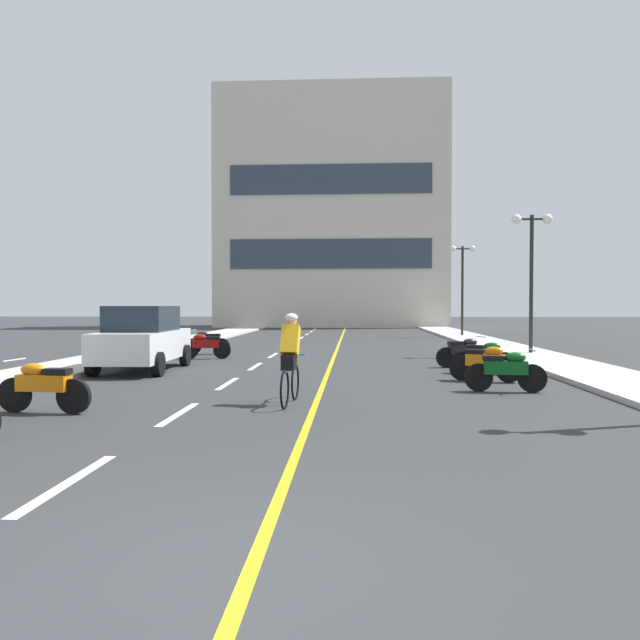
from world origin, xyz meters
name	(u,v)px	position (x,y,z in m)	size (l,w,h in m)	color
ground_plane	(331,350)	(0.00, 21.00, 0.00)	(140.00, 140.00, 0.00)	#2D3033
curb_left	(180,343)	(-7.20, 24.00, 0.06)	(2.40, 72.00, 0.12)	#B7B2A8
curb_right	(491,344)	(7.20, 24.00, 0.06)	(2.40, 72.00, 0.12)	#B7B2A8
lane_dash_0	(68,482)	(-2.00, 2.00, 0.00)	(0.14, 2.20, 0.01)	silver
lane_dash_1	(179,414)	(-2.00, 6.00, 0.00)	(0.14, 2.20, 0.01)	silver
lane_dash_2	(228,383)	(-2.00, 10.00, 0.00)	(0.14, 2.20, 0.01)	silver
lane_dash_3	(255,366)	(-2.00, 14.00, 0.00)	(0.14, 2.20, 0.01)	silver
lane_dash_4	(273,355)	(-2.00, 18.00, 0.00)	(0.14, 2.20, 0.01)	silver
lane_dash_5	(285,348)	(-2.00, 22.00, 0.00)	(0.14, 2.20, 0.01)	silver
lane_dash_6	(294,342)	(-2.00, 26.00, 0.00)	(0.14, 2.20, 0.01)	silver
lane_dash_7	(301,338)	(-2.00, 30.00, 0.00)	(0.14, 2.20, 0.01)	silver
lane_dash_8	(307,334)	(-2.00, 34.00, 0.00)	(0.14, 2.20, 0.01)	silver
lane_dash_9	(311,332)	(-2.00, 38.00, 0.00)	(0.14, 2.20, 0.01)	silver
lane_dash_10	(315,329)	(-2.00, 42.00, 0.00)	(0.14, 2.20, 0.01)	silver
lane_dash_11	(318,327)	(-2.00, 46.00, 0.00)	(0.14, 2.20, 0.01)	silver
centre_line_yellow	(339,345)	(0.25, 24.00, 0.00)	(0.12, 66.00, 0.01)	gold
office_building	(332,210)	(-0.97, 48.14, 9.95)	(19.29, 6.40, 19.91)	beige
street_lamp_mid	(532,251)	(7.38, 18.39, 3.80)	(1.46, 0.36, 5.01)	black
street_lamp_far	(462,270)	(7.16, 31.28, 3.87)	(1.46, 0.36, 5.13)	black
parked_car_near	(143,338)	(-4.97, 12.66, 0.92)	(2.02, 4.25, 1.82)	black
motorcycle_2	(43,386)	(-4.33, 5.95, 0.47)	(1.70, 0.60, 0.92)	black
motorcycle_3	(506,370)	(4.18, 8.96, 0.47)	(1.70, 0.60, 0.92)	black
motorcycle_4	(486,362)	(4.13, 10.72, 0.47)	(1.63, 0.80, 0.92)	black
motorcycle_5	(485,356)	(4.45, 12.36, 0.47)	(1.64, 0.79, 0.92)	black
motorcycle_6	(464,351)	(4.22, 14.14, 0.47)	(1.68, 0.68, 0.92)	black
motorcycle_7	(205,345)	(-4.12, 16.44, 0.47)	(1.69, 0.61, 0.92)	black
motorcycle_8	(207,342)	(-4.53, 18.42, 0.47)	(1.70, 0.60, 0.92)	black
cyclist_rider	(290,356)	(-0.23, 7.17, 0.89)	(0.42, 1.77, 1.71)	black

